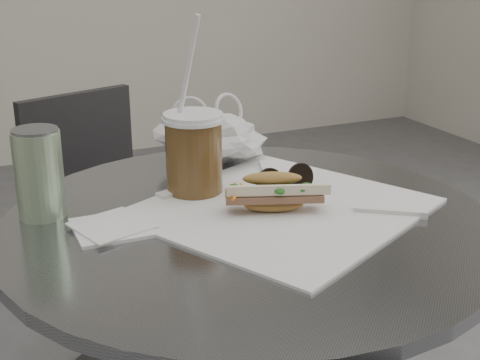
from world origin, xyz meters
name	(u,v)px	position (x,y,z in m)	size (l,w,h in m)	color
chair_far	(117,261)	(-0.04, 0.92, 0.35)	(0.42, 0.45, 0.77)	#29292C
sandwich_paper	(281,208)	(0.06, 0.21, 0.74)	(0.40, 0.38, 0.00)	white
banh_mi	(273,193)	(0.04, 0.20, 0.77)	(0.20, 0.13, 0.06)	#AF8442
iced_coffee	(194,152)	(-0.04, 0.33, 0.81)	(0.10, 0.10, 0.30)	brown
sunglasses	(284,182)	(0.10, 0.27, 0.76)	(0.11, 0.03, 0.05)	black
plastic_bag	(213,141)	(0.05, 0.46, 0.79)	(0.19, 0.15, 0.10)	silver
napkin_stack	(112,227)	(-0.20, 0.24, 0.74)	(0.12, 0.12, 0.01)	white
drink_can	(39,173)	(-0.29, 0.34, 0.81)	(0.07, 0.07, 0.14)	#609456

